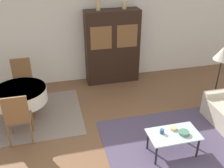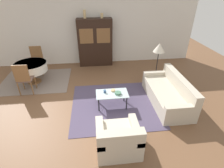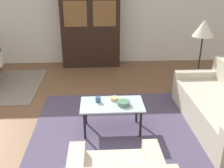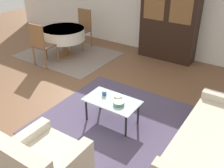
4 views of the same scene
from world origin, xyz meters
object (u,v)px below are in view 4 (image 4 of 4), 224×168
display_cabinet (169,21)px  dining_chair_far (83,27)px  bowl_small (118,97)px  cup (104,93)px  couch (216,146)px  bowl (119,103)px  armchair (41,165)px  coffee_table (112,103)px  dining_table (64,34)px  dining_chair_near (41,43)px

display_cabinet → dining_chair_far: 2.40m
dining_chair_far → bowl_small: dining_chair_far is taller
display_cabinet → cup: (0.15, -3.03, -0.49)m
display_cabinet → couch: bearing=-56.3°
bowl → dining_chair_far: bearing=137.7°
armchair → bowl_small: bearing=87.0°
coffee_table → bowl: bowl is taller
display_cabinet → dining_chair_far: size_ratio=1.84×
dining_table → cup: 2.98m
display_cabinet → dining_table: size_ratio=1.78×
coffee_table → display_cabinet: display_cabinet is taller
couch → bowl: bearing=92.8°
dining_chair_far → cup: bearing=135.0°
couch → display_cabinet: (-2.05, 3.07, 0.68)m
display_cabinet → dining_chair_near: (-2.30, -2.13, -0.37)m
dining_chair_near → cup: dining_chair_near is taller
dining_table → dining_chair_near: dining_chair_near is taller
coffee_table → cup: size_ratio=11.12×
display_cabinet → dining_table: display_cabinet is taller
coffee_table → cup: (-0.20, 0.06, 0.09)m
armchair → dining_chair_near: bearing=136.2°
bowl_small → couch: bearing=-3.2°
display_cabinet → armchair: bearing=-86.2°
dining_chair_far → bowl: dining_chair_far is taller
dining_table → dining_chair_near: 0.77m
coffee_table → dining_table: (-2.66, 1.74, 0.20)m
armchair → dining_chair_far: dining_chair_far is taller
dining_chair_far → cup: dining_chair_far is taller
armchair → dining_chair_near: (-2.62, 2.51, 0.31)m
coffee_table → dining_chair_near: bearing=160.0°
armchair → bowl: bearing=82.2°
couch → bowl: size_ratio=11.52×
couch → dining_chair_far: size_ratio=1.95×
cup → dining_chair_far: bearing=135.0°
bowl → bowl_small: size_ratio=1.43×
bowl_small → armchair: bearing=-93.0°
couch → bowl_small: bearing=86.8°
coffee_table → cup: 0.23m
coffee_table → bowl_small: bearing=68.4°
armchair → bowl_small: (0.09, 1.65, 0.17)m
cup → bowl: 0.38m
display_cabinet → bowl_small: display_cabinet is taller
couch → dining_table: couch is taller
display_cabinet → cup: bearing=-87.1°
dining_chair_far → bowl_small: 3.62m
dining_chair_near → armchair: bearing=-43.8°
armchair → coffee_table: armchair is taller
dining_table → dining_chair_far: size_ratio=1.04×
couch → cup: bearing=88.8°
armchair → dining_chair_far: (-2.62, 4.06, 0.31)m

